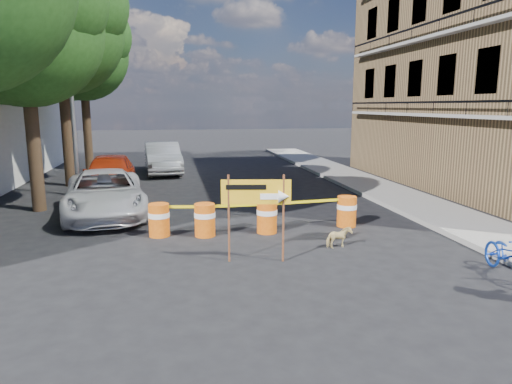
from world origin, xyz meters
name	(u,v)px	position (x,y,z in m)	size (l,w,h in m)	color
ground	(282,269)	(0.00, 0.00, 0.00)	(120.00, 120.00, 0.00)	black
sidewalk_east	(407,200)	(6.20, 6.00, 0.07)	(2.40, 40.00, 0.15)	gray
tree_mid_a	(25,26)	(-6.74, 7.00, 6.01)	(5.25, 5.00, 8.68)	#332316
tree_mid_b	(61,28)	(-6.73, 12.00, 6.71)	(5.67, 5.40, 9.62)	#332316
tree_far	(83,54)	(-6.74, 17.00, 6.22)	(5.04, 4.80, 8.84)	#332316
streetlamp	(72,83)	(-5.93, 9.50, 4.38)	(1.25, 0.18, 8.00)	gray
barrel_far_left	(159,219)	(-2.70, 3.10, 0.47)	(0.58, 0.58, 0.90)	#CD4F0C
barrel_mid_left	(205,219)	(-1.47, 2.88, 0.47)	(0.58, 0.58, 0.90)	#CD4F0C
barrel_mid_right	(267,216)	(0.26, 2.90, 0.47)	(0.58, 0.58, 0.90)	#CD4F0C
barrel_far_right	(347,211)	(2.72, 3.15, 0.47)	(0.58, 0.58, 0.90)	#CD4F0C
detour_sign	(266,198)	(-0.26, 0.54, 1.48)	(1.55, 0.44, 2.01)	#592D19
bicycle	(510,236)	(4.53, -1.27, 0.86)	(0.60, 0.90, 1.72)	#1640B8
dog	(339,237)	(1.75, 1.20, 0.27)	(0.29, 0.64, 0.54)	#D6BE7B
suv_white	(105,193)	(-4.47, 5.83, 0.73)	(2.43, 5.26, 1.46)	silver
sedan_red	(110,174)	(-4.80, 9.79, 0.81)	(1.91, 4.74, 1.61)	#AA2A0E
sedan_silver	(163,158)	(-2.80, 15.19, 0.81)	(1.71, 4.90, 1.61)	#B2B5BA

